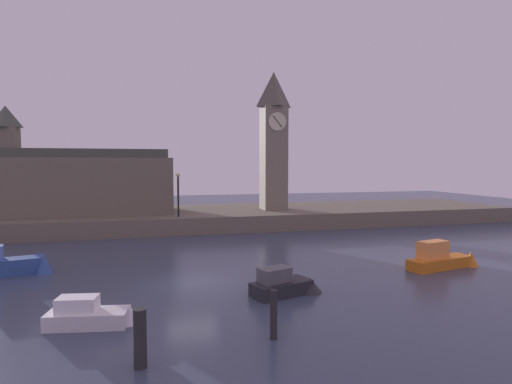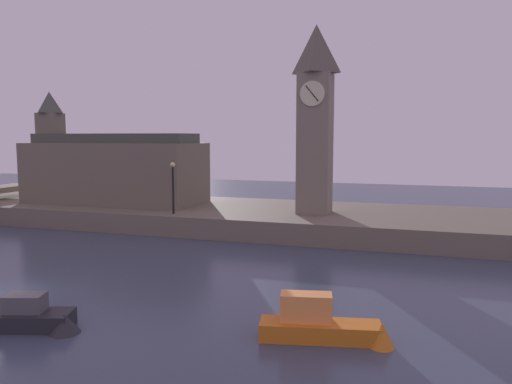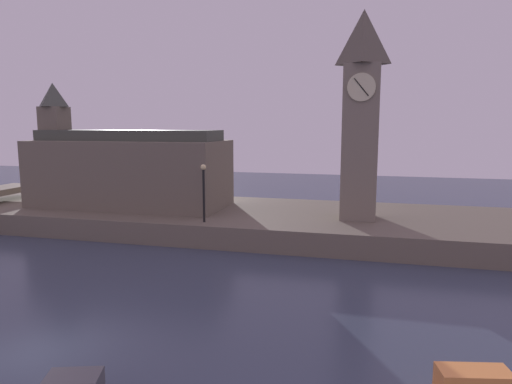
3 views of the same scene
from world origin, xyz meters
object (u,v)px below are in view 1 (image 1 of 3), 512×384
object	(u,v)px
clock_tower	(274,139)
boat_patrol_orange	(445,259)
mooring_post_right	(274,315)
parliament_hall	(84,182)
boat_ferry_white	(96,315)
boat_tour_blue	(2,265)
streetlamp	(178,189)
boat_barge_dark	(287,285)
mooring_post_left	(140,338)

from	to	relation	value
clock_tower	boat_patrol_orange	bearing A→B (deg)	-77.11
mooring_post_right	boat_patrol_orange	world-z (taller)	mooring_post_right
parliament_hall	boat_ferry_white	world-z (taller)	parliament_hall
mooring_post_right	boat_tour_blue	size ratio (longest dim) A/B	0.31
clock_tower	boat_tour_blue	size ratio (longest dim) A/B	2.49
clock_tower	parliament_hall	size ratio (longest dim) A/B	0.91
clock_tower	streetlamp	distance (m)	11.48
boat_barge_dark	mooring_post_right	bearing A→B (deg)	-113.98
boat_barge_dark	mooring_post_left	bearing A→B (deg)	-139.63
boat_tour_blue	boat_ferry_white	bearing A→B (deg)	-56.06
mooring_post_left	boat_barge_dark	distance (m)	8.49
parliament_hall	boat_patrol_orange	xyz separation A→B (m)	(22.45, -20.24, -3.90)
mooring_post_right	boat_tour_blue	distance (m)	16.51
clock_tower	boat_ferry_white	xyz separation A→B (m)	(-14.14, -23.63, -8.21)
clock_tower	boat_barge_dark	world-z (taller)	clock_tower
boat_ferry_white	boat_patrol_orange	world-z (taller)	boat_patrol_orange
boat_barge_dark	boat_tour_blue	distance (m)	15.54
streetlamp	boat_tour_blue	bearing A→B (deg)	-132.22
mooring_post_right	mooring_post_left	bearing A→B (deg)	-168.07
parliament_hall	boat_barge_dark	bearing A→B (deg)	-62.04
mooring_post_right	boat_tour_blue	world-z (taller)	mooring_post_right
streetlamp	boat_barge_dark	distance (m)	18.80
clock_tower	boat_barge_dark	bearing A→B (deg)	-105.31
streetlamp	boat_patrol_orange	world-z (taller)	streetlamp
boat_tour_blue	clock_tower	bearing A→B (deg)	37.00
boat_barge_dark	streetlamp	bearing A→B (deg)	101.71
mooring_post_left	boat_patrol_orange	xyz separation A→B (m)	(16.93, 7.79, -0.36)
mooring_post_left	boat_tour_blue	world-z (taller)	mooring_post_left
boat_tour_blue	boat_barge_dark	bearing A→B (deg)	-26.24
mooring_post_left	boat_tour_blue	xyz separation A→B (m)	(-7.48, 12.36, -0.32)
boat_barge_dark	boat_patrol_orange	xyz separation A→B (m)	(10.48, 2.30, 0.08)
clock_tower	boat_ferry_white	distance (m)	28.74
streetlamp	boat_ferry_white	xyz separation A→B (m)	(-4.40, -19.84, -3.48)
mooring_post_right	boat_barge_dark	bearing A→B (deg)	66.02
boat_patrol_orange	mooring_post_right	bearing A→B (deg)	-151.26
clock_tower	boat_patrol_orange	size ratio (longest dim) A/B	2.76
parliament_hall	mooring_post_left	world-z (taller)	parliament_hall
parliament_hall	mooring_post_left	bearing A→B (deg)	-78.88
boat_patrol_orange	streetlamp	bearing A→B (deg)	132.01
parliament_hall	mooring_post_right	bearing A→B (deg)	-69.85
mooring_post_right	boat_tour_blue	bearing A→B (deg)	136.20
clock_tower	parliament_hall	xyz separation A→B (m)	(-17.96, 0.65, -4.19)
mooring_post_left	boat_tour_blue	size ratio (longest dim) A/B	0.32
streetlamp	mooring_post_left	xyz separation A→B (m)	(-2.70, -23.59, -2.99)
mooring_post_right	boat_barge_dark	distance (m)	5.00
clock_tower	streetlamp	xyz separation A→B (m)	(-9.75, -3.79, -4.73)
parliament_hall	mooring_post_left	distance (m)	28.79
boat_barge_dark	boat_tour_blue	bearing A→B (deg)	153.76
boat_ferry_white	boat_tour_blue	bearing A→B (deg)	123.94
boat_barge_dark	boat_patrol_orange	distance (m)	10.73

